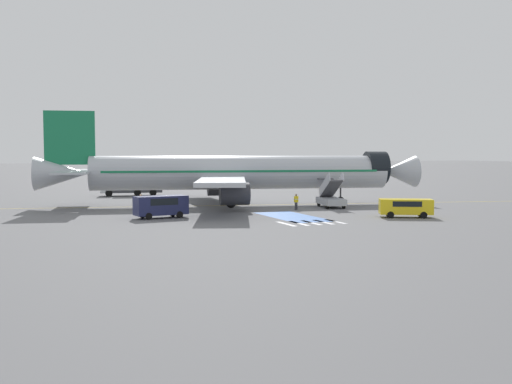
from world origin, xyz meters
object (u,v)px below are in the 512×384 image
object	(u,v)px
service_van_0	(161,205)
service_van_1	(406,206)
fuel_tanker	(132,183)
ground_crew_1	(141,201)
ground_crew_0	(296,201)
boarding_stairs_forward	(331,199)
airliner	(236,173)

from	to	relation	value
service_van_0	service_van_1	world-z (taller)	service_van_0
fuel_tanker	ground_crew_1	world-z (taller)	fuel_tanker
ground_crew_0	ground_crew_1	bearing A→B (deg)	160.44
boarding_stairs_forward	service_van_1	size ratio (longest dim) A/B	1.07
ground_crew_0	service_van_0	bearing A→B (deg)	-172.88
fuel_tanker	ground_crew_1	bearing A→B (deg)	-178.61
airliner	service_van_0	world-z (taller)	airliner
airliner	service_van_0	bearing A→B (deg)	-35.68
service_van_0	ground_crew_1	distance (m)	7.38
boarding_stairs_forward	ground_crew_1	distance (m)	20.80
boarding_stairs_forward	service_van_0	world-z (taller)	boarding_stairs_forward
airliner	ground_crew_1	world-z (taller)	airliner
service_van_0	ground_crew_1	size ratio (longest dim) A/B	2.83
boarding_stairs_forward	fuel_tanker	distance (m)	31.51
service_van_0	boarding_stairs_forward	bearing A→B (deg)	92.02
airliner	boarding_stairs_forward	distance (m)	11.32
airliner	fuel_tanker	distance (m)	21.65
fuel_tanker	ground_crew_0	xyz separation A→B (m)	(12.18, -27.70, -0.84)
service_van_1	ground_crew_1	distance (m)	26.86
ground_crew_0	fuel_tanker	bearing A→B (deg)	112.36
boarding_stairs_forward	fuel_tanker	size ratio (longest dim) A/B	0.63
service_van_1	ground_crew_1	xyz separation A→B (m)	(-21.88, 15.58, -0.02)
airliner	boarding_stairs_forward	xyz separation A→B (m)	(8.81, -6.55, -2.77)
fuel_tanker	service_van_0	xyz separation A→B (m)	(-2.95, -29.96, -0.57)
boarding_stairs_forward	service_van_1	world-z (taller)	boarding_stairs_forward
boarding_stairs_forward	ground_crew_1	size ratio (longest dim) A/B	3.07
airliner	service_van_1	size ratio (longest dim) A/B	8.54
boarding_stairs_forward	airliner	bearing A→B (deg)	155.88
airliner	fuel_tanker	world-z (taller)	airliner
airliner	boarding_stairs_forward	size ratio (longest dim) A/B	7.96
ground_crew_0	boarding_stairs_forward	bearing A→B (deg)	12.79
airliner	fuel_tanker	bearing A→B (deg)	-144.95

